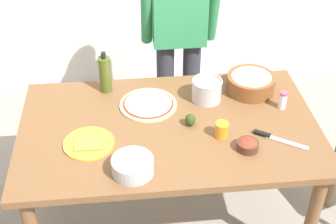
{
  "coord_description": "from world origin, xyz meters",
  "views": [
    {
      "loc": [
        -0.21,
        -1.97,
        2.33
      ],
      "look_at": [
        0.0,
        0.05,
        0.81
      ],
      "focal_mm": 50.4,
      "sensor_mm": 36.0,
      "label": 1
    }
  ],
  "objects_px": {
    "mixing_bowl_steel": "(133,166)",
    "chef_knife": "(274,138)",
    "pizza_raw_on_board": "(148,104)",
    "dining_table": "(169,138)",
    "salt_shaker": "(283,100)",
    "plate_with_slice": "(89,143)",
    "popcorn_bowl": "(251,82)",
    "olive_oil_bottle": "(105,74)",
    "cup_orange": "(222,130)",
    "small_sauce_bowl": "(248,145)",
    "steel_pot": "(207,90)",
    "person_cook": "(179,29)",
    "avocado": "(190,120)"
  },
  "relations": [
    {
      "from": "plate_with_slice",
      "to": "chef_knife",
      "type": "xyz_separation_m",
      "value": [
        0.95,
        -0.05,
        -0.0
      ]
    },
    {
      "from": "dining_table",
      "to": "steel_pot",
      "type": "bearing_deg",
      "value": 42.15
    },
    {
      "from": "popcorn_bowl",
      "to": "small_sauce_bowl",
      "type": "relative_size",
      "value": 2.55
    },
    {
      "from": "popcorn_bowl",
      "to": "olive_oil_bottle",
      "type": "height_order",
      "value": "olive_oil_bottle"
    },
    {
      "from": "salt_shaker",
      "to": "avocado",
      "type": "xyz_separation_m",
      "value": [
        -0.53,
        -0.1,
        -0.02
      ]
    },
    {
      "from": "olive_oil_bottle",
      "to": "salt_shaker",
      "type": "distance_m",
      "value": 1.02
    },
    {
      "from": "pizza_raw_on_board",
      "to": "olive_oil_bottle",
      "type": "xyz_separation_m",
      "value": [
        -0.23,
        0.18,
        0.1
      ]
    },
    {
      "from": "dining_table",
      "to": "mixing_bowl_steel",
      "type": "relative_size",
      "value": 8.0
    },
    {
      "from": "mixing_bowl_steel",
      "to": "dining_table",
      "type": "bearing_deg",
      "value": 58.65
    },
    {
      "from": "pizza_raw_on_board",
      "to": "plate_with_slice",
      "type": "relative_size",
      "value": 1.25
    },
    {
      "from": "person_cook",
      "to": "olive_oil_bottle",
      "type": "bearing_deg",
      "value": -140.9
    },
    {
      "from": "small_sauce_bowl",
      "to": "chef_knife",
      "type": "bearing_deg",
      "value": 22.48
    },
    {
      "from": "cup_orange",
      "to": "plate_with_slice",
      "type": "bearing_deg",
      "value": 179.72
    },
    {
      "from": "dining_table",
      "to": "popcorn_bowl",
      "type": "distance_m",
      "value": 0.6
    },
    {
      "from": "plate_with_slice",
      "to": "avocado",
      "type": "xyz_separation_m",
      "value": [
        0.54,
        0.11,
        0.03
      ]
    },
    {
      "from": "chef_knife",
      "to": "avocado",
      "type": "xyz_separation_m",
      "value": [
        -0.41,
        0.16,
        0.03
      ]
    },
    {
      "from": "salt_shaker",
      "to": "chef_knife",
      "type": "xyz_separation_m",
      "value": [
        -0.12,
        -0.26,
        -0.05
      ]
    },
    {
      "from": "dining_table",
      "to": "steel_pot",
      "type": "relative_size",
      "value": 9.22
    },
    {
      "from": "person_cook",
      "to": "avocado",
      "type": "bearing_deg",
      "value": -92.5
    },
    {
      "from": "pizza_raw_on_board",
      "to": "dining_table",
      "type": "bearing_deg",
      "value": -62.44
    },
    {
      "from": "olive_oil_bottle",
      "to": "pizza_raw_on_board",
      "type": "bearing_deg",
      "value": -37.36
    },
    {
      "from": "plate_with_slice",
      "to": "mixing_bowl_steel",
      "type": "distance_m",
      "value": 0.31
    },
    {
      "from": "person_cook",
      "to": "small_sauce_bowl",
      "type": "distance_m",
      "value": 1.03
    },
    {
      "from": "olive_oil_bottle",
      "to": "steel_pot",
      "type": "height_order",
      "value": "olive_oil_bottle"
    },
    {
      "from": "cup_orange",
      "to": "dining_table",
      "type": "bearing_deg",
      "value": 155.01
    },
    {
      "from": "small_sauce_bowl",
      "to": "popcorn_bowl",
      "type": "bearing_deg",
      "value": 74.71
    },
    {
      "from": "person_cook",
      "to": "pizza_raw_on_board",
      "type": "bearing_deg",
      "value": -113.27
    },
    {
      "from": "plate_with_slice",
      "to": "dining_table",
      "type": "bearing_deg",
      "value": 15.62
    },
    {
      "from": "dining_table",
      "to": "salt_shaker",
      "type": "distance_m",
      "value": 0.67
    },
    {
      "from": "plate_with_slice",
      "to": "mixing_bowl_steel",
      "type": "bearing_deg",
      "value": -46.0
    },
    {
      "from": "mixing_bowl_steel",
      "to": "small_sauce_bowl",
      "type": "bearing_deg",
      "value": 10.45
    },
    {
      "from": "popcorn_bowl",
      "to": "olive_oil_bottle",
      "type": "relative_size",
      "value": 1.09
    },
    {
      "from": "dining_table",
      "to": "chef_knife",
      "type": "bearing_deg",
      "value": -17.94
    },
    {
      "from": "small_sauce_bowl",
      "to": "pizza_raw_on_board",
      "type": "bearing_deg",
      "value": 138.01
    },
    {
      "from": "mixing_bowl_steel",
      "to": "chef_knife",
      "type": "height_order",
      "value": "mixing_bowl_steel"
    },
    {
      "from": "cup_orange",
      "to": "salt_shaker",
      "type": "bearing_deg",
      "value": 28.73
    },
    {
      "from": "steel_pot",
      "to": "popcorn_bowl",
      "type": "bearing_deg",
      "value": 12.56
    },
    {
      "from": "pizza_raw_on_board",
      "to": "chef_knife",
      "type": "xyz_separation_m",
      "value": [
        0.62,
        -0.36,
        -0.0
      ]
    },
    {
      "from": "olive_oil_bottle",
      "to": "salt_shaker",
      "type": "xyz_separation_m",
      "value": [
        0.98,
        -0.28,
        -0.06
      ]
    },
    {
      "from": "olive_oil_bottle",
      "to": "chef_knife",
      "type": "height_order",
      "value": "olive_oil_bottle"
    },
    {
      "from": "popcorn_bowl",
      "to": "mixing_bowl_steel",
      "type": "xyz_separation_m",
      "value": [
        -0.72,
        -0.62,
        -0.02
      ]
    },
    {
      "from": "pizza_raw_on_board",
      "to": "small_sauce_bowl",
      "type": "distance_m",
      "value": 0.63
    },
    {
      "from": "mixing_bowl_steel",
      "to": "person_cook",
      "type": "bearing_deg",
      "value": 72.13
    },
    {
      "from": "salt_shaker",
      "to": "chef_knife",
      "type": "height_order",
      "value": "salt_shaker"
    },
    {
      "from": "steel_pot",
      "to": "plate_with_slice",
      "type": "bearing_deg",
      "value": -153.17
    },
    {
      "from": "steel_pot",
      "to": "chef_knife",
      "type": "relative_size",
      "value": 0.68
    },
    {
      "from": "olive_oil_bottle",
      "to": "avocado",
      "type": "distance_m",
      "value": 0.59
    },
    {
      "from": "person_cook",
      "to": "salt_shaker",
      "type": "bearing_deg",
      "value": -53.1
    },
    {
      "from": "plate_with_slice",
      "to": "olive_oil_bottle",
      "type": "distance_m",
      "value": 0.5
    },
    {
      "from": "popcorn_bowl",
      "to": "olive_oil_bottle",
      "type": "xyz_separation_m",
      "value": [
        -0.84,
        0.09,
        0.05
      ]
    }
  ]
}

